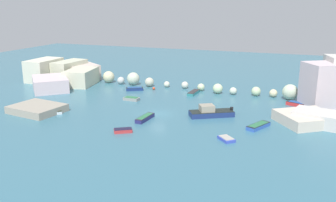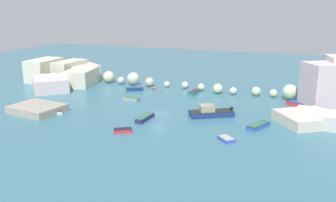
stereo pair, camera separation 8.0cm
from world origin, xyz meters
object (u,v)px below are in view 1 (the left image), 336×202
object	(u,v)px
moored_boat_5	(226,139)
moored_boat_7	(299,104)
stone_dock	(37,109)
moored_boat_10	(145,118)
channel_buoy	(154,88)
moored_boat_8	(210,112)
moored_boat_3	(123,130)
moored_boat_6	(258,126)
moored_boat_4	(194,93)
moored_boat_9	(135,89)
moored_boat_2	(53,113)
moored_boat_0	(294,117)
moored_boat_1	(131,99)

from	to	relation	value
moored_boat_5	moored_boat_7	xyz separation A→B (m)	(8.18, 20.04, 0.14)
stone_dock	moored_boat_10	size ratio (longest dim) A/B	1.79
channel_buoy	moored_boat_8	xyz separation A→B (m)	(15.16, -13.24, 0.36)
moored_boat_3	moored_boat_6	size ratio (longest dim) A/B	0.60
moored_boat_4	moored_boat_9	xyz separation A→B (m)	(-11.92, -1.31, 0.05)
moored_boat_9	moored_boat_3	bearing A→B (deg)	-97.68
stone_dock	moored_boat_9	distance (m)	20.82
moored_boat_2	moored_boat_10	size ratio (longest dim) A/B	0.59
moored_boat_6	moored_boat_0	bearing A→B (deg)	-9.38
channel_buoy	moored_boat_9	xyz separation A→B (m)	(-3.39, -1.82, 0.06)
channel_buoy	moored_boat_6	distance (m)	27.98
moored_boat_1	moored_boat_10	distance (m)	11.83
moored_boat_7	moored_boat_8	world-z (taller)	moored_boat_8
channel_buoy	moored_boat_5	world-z (taller)	channel_buoy
moored_boat_2	moored_boat_8	world-z (taller)	moored_boat_8
stone_dock	moored_boat_5	distance (m)	31.05
stone_dock	moored_boat_6	xyz separation A→B (m)	(34.19, 4.88, -0.28)
moored_boat_7	moored_boat_8	distance (m)	16.62
moored_boat_0	moored_boat_1	xyz separation A→B (m)	(-27.80, 0.73, 0.02)
moored_boat_3	moored_boat_7	xyz separation A→B (m)	(21.92, 22.09, 0.08)
stone_dock	moored_boat_4	size ratio (longest dim) A/B	1.82
channel_buoy	moored_boat_8	world-z (taller)	moored_boat_8
moored_boat_10	moored_boat_3	bearing A→B (deg)	-1.20
moored_boat_0	moored_boat_1	world-z (taller)	moored_boat_1
moored_boat_1	moored_boat_10	world-z (taller)	moored_boat_10
moored_boat_6	moored_boat_10	size ratio (longest dim) A/B	1.01
moored_boat_6	moored_boat_7	xyz separation A→B (m)	(5.01, 13.67, 0.05)
moored_boat_6	moored_boat_7	size ratio (longest dim) A/B	0.99
moored_boat_2	moored_boat_9	distance (m)	19.96
moored_boat_3	moored_boat_4	xyz separation A→B (m)	(2.62, 24.08, 0.01)
moored_boat_10	moored_boat_6	bearing A→B (deg)	102.11
stone_dock	moored_boat_6	size ratio (longest dim) A/B	1.77
moored_boat_3	moored_boat_5	distance (m)	13.89
moored_boat_7	moored_boat_8	size ratio (longest dim) A/B	0.63
moored_boat_8	moored_boat_10	bearing A→B (deg)	0.64
moored_boat_9	moored_boat_10	xyz separation A→B (m)	(9.83, -16.75, -0.01)
moored_boat_1	moored_boat_2	distance (m)	14.37
moored_boat_2	moored_boat_4	distance (m)	26.59
moored_boat_8	moored_boat_9	bearing A→B (deg)	-62.45
moored_boat_6	moored_boat_8	size ratio (longest dim) A/B	0.62
moored_boat_8	moored_boat_9	world-z (taller)	moored_boat_8
stone_dock	moored_boat_5	world-z (taller)	stone_dock
moored_boat_0	moored_boat_3	bearing A→B (deg)	-24.18
moored_boat_1	moored_boat_8	bearing A→B (deg)	166.73
moored_boat_1	moored_boat_5	distance (m)	24.30
stone_dock	channel_buoy	bearing A→B (deg)	61.66
moored_boat_3	moored_boat_7	size ratio (longest dim) A/B	0.59
moored_boat_0	moored_boat_3	world-z (taller)	moored_boat_3
moored_boat_4	moored_boat_10	xyz separation A→B (m)	(-2.09, -18.06, 0.04)
moored_boat_2	moored_boat_7	xyz separation A→B (m)	(36.00, 18.70, 0.10)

